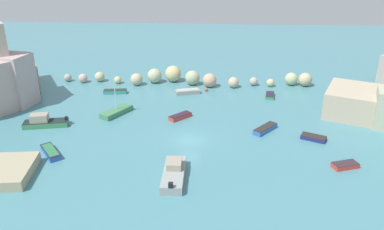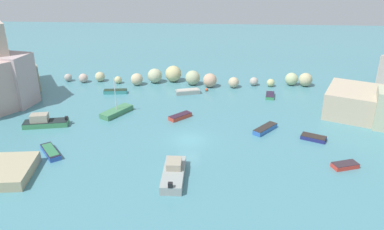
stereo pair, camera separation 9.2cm
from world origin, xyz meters
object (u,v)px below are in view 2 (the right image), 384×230
moored_boat_5 (51,152)px  moored_boat_10 (180,116)px  moored_boat_0 (117,112)px  moored_boat_3 (115,91)px  moored_boat_8 (270,95)px  channel_buoy (206,90)px  moored_boat_1 (345,165)px  moored_boat_6 (44,122)px  moored_boat_4 (188,92)px  moored_boat_2 (265,129)px  moored_boat_9 (313,138)px  moored_boat_7 (174,173)px

moored_boat_5 → moored_boat_10: bearing=90.1°
moored_boat_0 → moored_boat_3: bearing=45.8°
moored_boat_8 → channel_buoy: bearing=87.6°
moored_boat_0 → moored_boat_3: (-2.31, 8.32, -0.07)m
moored_boat_1 → moored_boat_10: (-18.59, 11.67, 0.03)m
moored_boat_6 → moored_boat_4: bearing=-155.0°
moored_boat_1 → moored_boat_8: size_ratio=0.99×
moored_boat_3 → moored_boat_6: moored_boat_6 is taller
moored_boat_5 → moored_boat_0: bearing=120.1°
moored_boat_1 → moored_boat_6: bearing=-31.4°
moored_boat_4 → moored_boat_8: moored_boat_4 is taller
moored_boat_2 → moored_boat_8: bearing=30.0°
moored_boat_1 → moored_boat_4: size_ratio=0.72×
moored_boat_0 → moored_boat_9: moored_boat_0 is taller
moored_boat_1 → channel_buoy: bearing=-75.0°
moored_boat_6 → moored_boat_8: bearing=-169.6°
moored_boat_0 → moored_boat_2: 20.62m
moored_boat_7 → moored_boat_8: bearing=-28.4°
moored_boat_5 → moored_boat_7: 14.90m
channel_buoy → moored_boat_9: size_ratio=0.15×
channel_buoy → moored_boat_2: bearing=-61.5°
moored_boat_6 → moored_boat_10: size_ratio=1.85×
moored_boat_1 → moored_boat_8: 21.47m
moored_boat_3 → moored_boat_6: (-6.14, -12.84, 0.31)m
moored_boat_3 → moored_boat_10: size_ratio=1.19×
moored_boat_5 → moored_boat_10: (13.65, 10.90, -0.03)m
moored_boat_5 → moored_boat_8: bearing=88.1°
channel_buoy → moored_boat_3: 14.74m
moored_boat_6 → moored_boat_2: bearing=168.6°
moored_boat_0 → moored_boat_8: bearing=-39.4°
moored_boat_3 → moored_boat_9: 31.63m
moored_boat_3 → moored_boat_0: bearing=98.2°
moored_boat_8 → moored_boat_9: bearing=-157.2°
moored_boat_3 → moored_boat_4: (11.64, 0.62, 0.03)m
moored_boat_3 → moored_boat_2: bearing=143.7°
moored_boat_2 → moored_boat_9: bearing=-70.3°
moored_boat_2 → moored_boat_9: size_ratio=1.17×
moored_boat_0 → moored_boat_2: (20.19, -4.19, -0.07)m
moored_boat_9 → moored_boat_10: moored_boat_10 is taller
moored_boat_0 → moored_boat_8: size_ratio=1.80×
moored_boat_3 → moored_boat_5: 20.23m
moored_boat_8 → moored_boat_6: bearing=121.9°
moored_boat_1 → moored_boat_0: bearing=-43.3°
moored_boat_2 → moored_boat_10: size_ratio=1.18×
channel_buoy → moored_boat_5: bearing=-127.4°
moored_boat_3 → moored_boat_5: size_ratio=0.97×
channel_buoy → moored_boat_9: moored_boat_9 is taller
moored_boat_1 → moored_boat_3: (-29.94, 20.87, 0.05)m
moored_boat_7 → moored_boat_10: (-0.71, 14.82, -0.28)m
moored_boat_4 → moored_boat_7: bearing=74.1°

